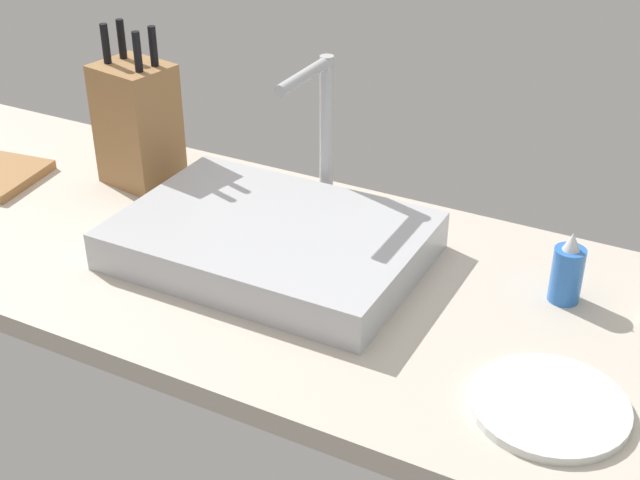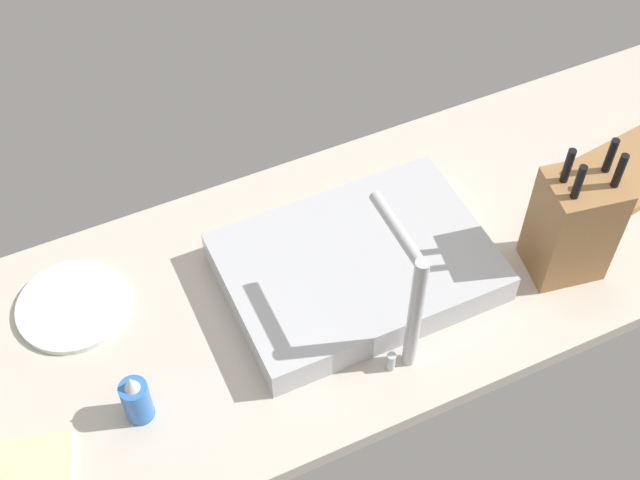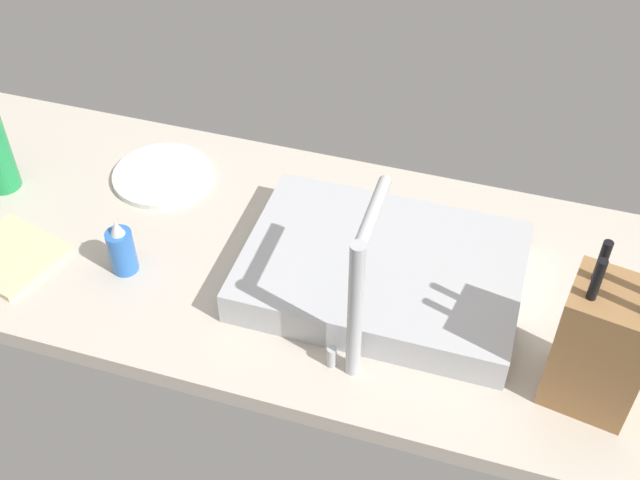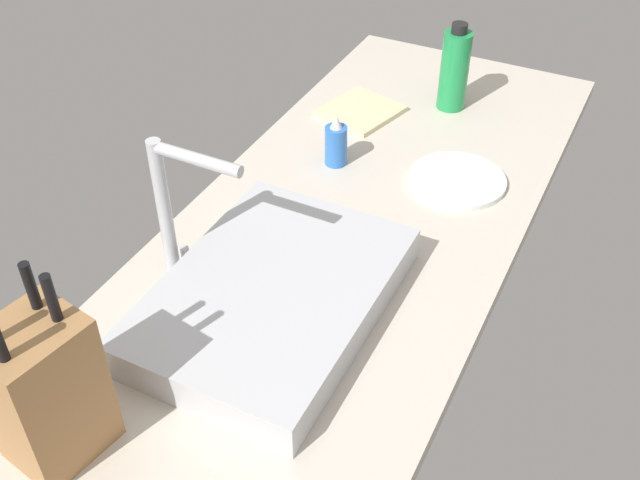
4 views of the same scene
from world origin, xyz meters
TOP-DOWN VIEW (x-y plane):
  - countertop_slab at (0.00, 0.00)cm, footprint 198.61×62.19cm
  - sink_basin at (-7.99, 1.40)cm, footprint 47.93×33.52cm
  - faucet at (-8.07, 19.05)cm, footprint 5.50×16.87cm
  - knife_block at (-44.13, 14.67)cm, footprint 14.67×12.97cm
  - soap_bottle at (37.06, 11.45)cm, footprint 4.75×4.75cm
  - water_bottle at (71.14, -2.43)cm, footprint 6.62×6.62cm
  - dinner_plate at (41.81, -14.10)cm, footprint 20.19×20.19cm
  - dish_towel at (58.62, 15.33)cm, footprint 20.08×19.19cm

SIDE VIEW (x-z plane):
  - countertop_slab at x=0.00cm, z-range 0.00..3.50cm
  - dinner_plate at x=41.81cm, z-range 3.50..4.70cm
  - dish_towel at x=58.62cm, z-range 3.50..4.70cm
  - sink_basin at x=-7.99cm, z-range 3.50..9.91cm
  - soap_bottle at x=37.06cm, z-range 2.61..14.13cm
  - water_bottle at x=71.14cm, z-range 2.76..23.54cm
  - knife_block at x=-44.13cm, z-range 0.18..30.12cm
  - faucet at x=-8.07cm, z-range 6.46..34.57cm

